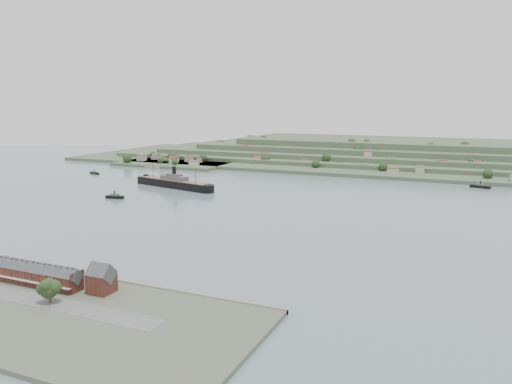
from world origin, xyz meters
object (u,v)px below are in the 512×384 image
at_px(steamship, 171,183).
at_px(tugboat, 115,197).
at_px(terrace_row, 32,273).
at_px(gabled_building, 101,279).
at_px(fig_tree, 49,288).

xyz_separation_m(steamship, tugboat, (-13.25, -71.52, -2.98)).
relative_size(terrace_row, tugboat, 3.26).
bearing_deg(gabled_building, fig_tree, -123.01).
xyz_separation_m(gabled_building, steamship, (-131.72, 257.59, -3.39)).
relative_size(gabled_building, tugboat, 0.83).
bearing_deg(steamship, tugboat, -100.50).
bearing_deg(terrace_row, fig_tree, -29.49).
xyz_separation_m(terrace_row, tugboat, (-107.48, 190.10, -5.03)).
bearing_deg(terrace_row, tugboat, 119.48).
bearing_deg(terrace_row, steamship, 109.81).
height_order(terrace_row, fig_tree, terrace_row).
relative_size(steamship, tugboat, 6.25).
bearing_deg(tugboat, steamship, 79.50).
bearing_deg(fig_tree, terrace_row, 150.51).
distance_m(terrace_row, fig_tree, 29.37).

